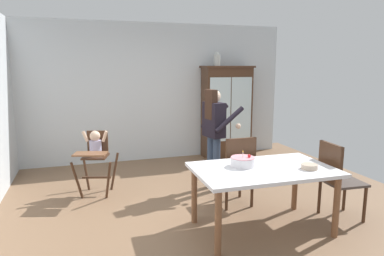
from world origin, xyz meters
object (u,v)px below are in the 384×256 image
at_px(china_cabinet, 227,111).
at_px(dining_chair_far_side, 237,166).
at_px(serving_bowl, 309,167).
at_px(birthday_cake, 243,162).
at_px(adult_person, 214,127).
at_px(high_chair_with_toddler, 95,151).
at_px(dining_table, 263,175).
at_px(ceramic_vase, 217,60).
at_px(dining_chair_right_end, 336,175).

xyz_separation_m(china_cabinet, dining_chair_far_side, (-0.93, -2.52, -0.39)).
bearing_deg(serving_bowl, birthday_cake, 153.53).
bearing_deg(adult_person, high_chair_with_toddler, 68.46).
bearing_deg(birthday_cake, dining_table, -34.78).
bearing_deg(ceramic_vase, dining_chair_right_end, -85.13).
height_order(serving_bowl, dining_chair_right_end, dining_chair_right_end).
xyz_separation_m(china_cabinet, serving_bowl, (-0.48, -3.41, -0.18)).
bearing_deg(dining_chair_right_end, serving_bowl, 112.56).
xyz_separation_m(birthday_cake, dining_chair_far_side, (0.21, 0.57, -0.24)).
relative_size(adult_person, serving_bowl, 8.50).
height_order(ceramic_vase, high_chair_with_toddler, ceramic_vase).
height_order(ceramic_vase, adult_person, ceramic_vase).
bearing_deg(ceramic_vase, birthday_cake, -106.52).
height_order(ceramic_vase, birthday_cake, ceramic_vase).
distance_m(ceramic_vase, birthday_cake, 3.44).
height_order(china_cabinet, serving_bowl, china_cabinet).
bearing_deg(serving_bowl, adult_person, 106.81).
height_order(serving_bowl, dining_chair_far_side, dining_chair_far_side).
xyz_separation_m(china_cabinet, adult_person, (-0.98, -1.78, 0.03)).
height_order(china_cabinet, adult_person, china_cabinet).
height_order(china_cabinet, dining_table, china_cabinet).
distance_m(china_cabinet, dining_chair_far_side, 2.71).
bearing_deg(birthday_cake, china_cabinet, 69.69).
xyz_separation_m(china_cabinet, dining_chair_right_end, (0.05, -3.24, -0.39)).
relative_size(high_chair_with_toddler, serving_bowl, 5.28).
height_order(ceramic_vase, dining_chair_right_end, ceramic_vase).
xyz_separation_m(high_chair_with_toddler, dining_chair_right_end, (2.75, -1.78, -0.10)).
relative_size(high_chair_with_toddler, dining_chair_far_side, 0.99).
distance_m(high_chair_with_toddler, dining_chair_far_side, 2.07).
distance_m(adult_person, dining_chair_right_end, 1.83).
bearing_deg(ceramic_vase, china_cabinet, -0.94).
xyz_separation_m(ceramic_vase, serving_bowl, (-0.26, -3.42, -1.23)).
xyz_separation_m(serving_bowl, dining_chair_far_side, (-0.45, 0.90, -0.21)).
xyz_separation_m(ceramic_vase, high_chair_with_toddler, (-2.48, -1.46, -1.34)).
bearing_deg(ceramic_vase, adult_person, -112.82).
bearing_deg(china_cabinet, dining_chair_far_side, -110.37).
bearing_deg(china_cabinet, birthday_cake, -110.31).
bearing_deg(dining_chair_right_end, adult_person, 39.35).
xyz_separation_m(ceramic_vase, dining_chair_right_end, (0.28, -3.24, -1.44)).
relative_size(china_cabinet, dining_chair_right_end, 1.95).
bearing_deg(dining_chair_far_side, dining_chair_right_end, 144.02).
bearing_deg(dining_chair_far_side, ceramic_vase, -105.53).
distance_m(adult_person, dining_chair_far_side, 0.84).
distance_m(adult_person, dining_table, 1.47).
bearing_deg(serving_bowl, dining_table, 157.38).
bearing_deg(china_cabinet, dining_chair_right_end, -89.11).
bearing_deg(high_chair_with_toddler, dining_chair_far_side, -14.07).
relative_size(high_chair_with_toddler, birthday_cake, 3.39).
xyz_separation_m(high_chair_with_toddler, dining_chair_far_side, (1.77, -1.06, -0.10)).
height_order(birthday_cake, serving_bowl, birthday_cake).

